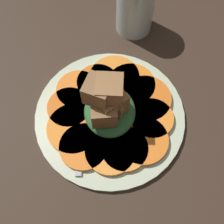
# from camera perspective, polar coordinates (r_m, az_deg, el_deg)

# --- Properties ---
(table_slab) EXTENTS (1.20, 1.20, 0.02)m
(table_slab) POSITION_cam_1_polar(r_m,az_deg,el_deg) (0.53, 0.00, -1.42)
(table_slab) COLOR #38281E
(table_slab) RESTS_ON ground
(plate) EXTENTS (0.27, 0.27, 0.01)m
(plate) POSITION_cam_1_polar(r_m,az_deg,el_deg) (0.52, 0.00, -0.74)
(plate) COLOR beige
(plate) RESTS_ON table_slab
(carrot_slice_0) EXTENTS (0.10, 0.10, 0.01)m
(carrot_slice_0) POSITION_cam_1_polar(r_m,az_deg,el_deg) (0.53, 7.25, 2.73)
(carrot_slice_0) COLOR orange
(carrot_slice_0) RESTS_ON plate
(carrot_slice_1) EXTENTS (0.09, 0.09, 0.01)m
(carrot_slice_1) POSITION_cam_1_polar(r_m,az_deg,el_deg) (0.54, 4.34, 5.59)
(carrot_slice_1) COLOR orange
(carrot_slice_1) RESTS_ON plate
(carrot_slice_2) EXTENTS (0.10, 0.10, 0.01)m
(carrot_slice_2) POSITION_cam_1_polar(r_m,az_deg,el_deg) (0.55, 0.95, 7.11)
(carrot_slice_2) COLOR orange
(carrot_slice_2) RESTS_ON plate
(carrot_slice_3) EXTENTS (0.08, 0.08, 0.01)m
(carrot_slice_3) POSITION_cam_1_polar(r_m,az_deg,el_deg) (0.54, -2.51, 6.03)
(carrot_slice_3) COLOR orange
(carrot_slice_3) RESTS_ON plate
(carrot_slice_4) EXTENTS (0.08, 0.08, 0.01)m
(carrot_slice_4) POSITION_cam_1_polar(r_m,az_deg,el_deg) (0.53, -6.49, 4.54)
(carrot_slice_4) COLOR orange
(carrot_slice_4) RESTS_ON plate
(carrot_slice_5) EXTENTS (0.08, 0.08, 0.01)m
(carrot_slice_5) POSITION_cam_1_polar(r_m,az_deg,el_deg) (0.52, -8.28, 0.95)
(carrot_slice_5) COLOR orange
(carrot_slice_5) RESTS_ON plate
(carrot_slice_6) EXTENTS (0.10, 0.10, 0.01)m
(carrot_slice_6) POSITION_cam_1_polar(r_m,az_deg,el_deg) (0.50, -7.33, -3.29)
(carrot_slice_6) COLOR orange
(carrot_slice_6) RESTS_ON plate
(carrot_slice_7) EXTENTS (0.08, 0.08, 0.01)m
(carrot_slice_7) POSITION_cam_1_polar(r_m,az_deg,el_deg) (0.49, -5.32, -7.01)
(carrot_slice_7) COLOR orange
(carrot_slice_7) RESTS_ON plate
(carrot_slice_8) EXTENTS (0.09, 0.09, 0.01)m
(carrot_slice_8) POSITION_cam_1_polar(r_m,az_deg,el_deg) (0.48, -0.14, -7.75)
(carrot_slice_8) COLOR orange
(carrot_slice_8) RESTS_ON plate
(carrot_slice_9) EXTENTS (0.08, 0.08, 0.01)m
(carrot_slice_9) POSITION_cam_1_polar(r_m,az_deg,el_deg) (0.49, 3.04, -7.41)
(carrot_slice_9) COLOR orange
(carrot_slice_9) RESTS_ON plate
(carrot_slice_10) EXTENTS (0.09, 0.09, 0.01)m
(carrot_slice_10) POSITION_cam_1_polar(r_m,az_deg,el_deg) (0.49, 6.69, -5.68)
(carrot_slice_10) COLOR orange
(carrot_slice_10) RESTS_ON plate
(carrot_slice_11) EXTENTS (0.08, 0.08, 0.01)m
(carrot_slice_11) POSITION_cam_1_polar(r_m,az_deg,el_deg) (0.51, 8.53, -1.28)
(carrot_slice_11) COLOR orange
(carrot_slice_11) RESTS_ON plate
(center_pile) EXTENTS (0.10, 0.09, 0.11)m
(center_pile) POSITION_cam_1_polar(r_m,az_deg,el_deg) (0.47, -0.21, 1.55)
(center_pile) COLOR #2D6033
(center_pile) RESTS_ON plate
(fork) EXTENTS (0.19, 0.02, 0.00)m
(fork) POSITION_cam_1_polar(r_m,az_deg,el_deg) (0.51, -6.15, -1.66)
(fork) COLOR #B2B2B7
(fork) RESTS_ON plate
(water_glass) EXTENTS (0.08, 0.08, 0.12)m
(water_glass) POSITION_cam_1_polar(r_m,az_deg,el_deg) (0.60, 5.16, 20.82)
(water_glass) COLOR silver
(water_glass) RESTS_ON table_slab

